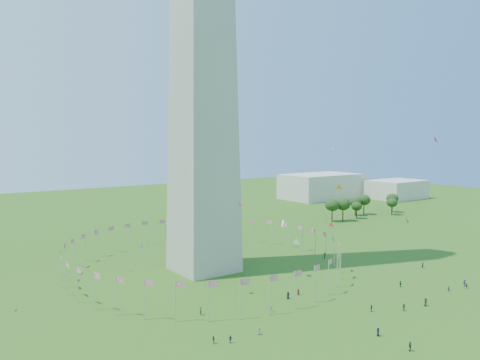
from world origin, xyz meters
The scene contains 7 objects.
ground centered at (0.00, 0.00, 0.00)m, with size 600.00×600.00×0.00m, color #275313.
flag_ring centered at (0.00, 50.00, 4.50)m, with size 80.24×80.24×9.00m.
gov_building_east_a centered at (150.00, 150.00, 8.00)m, with size 50.00×30.00×16.00m, color beige.
gov_building_east_b centered at (190.00, 120.00, 6.00)m, with size 35.00×25.00×12.00m, color beige.
crowd centered at (19.18, 3.56, 0.88)m, with size 84.20×74.68×2.00m.
kites_aloft centered at (20.19, 22.40, 19.90)m, with size 116.23×82.13×37.33m.
tree_line_east centered at (112.38, 85.33, 4.95)m, with size 53.68×15.15×10.86m.
Camera 1 is at (-71.04, -67.80, 39.27)m, focal length 35.00 mm.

